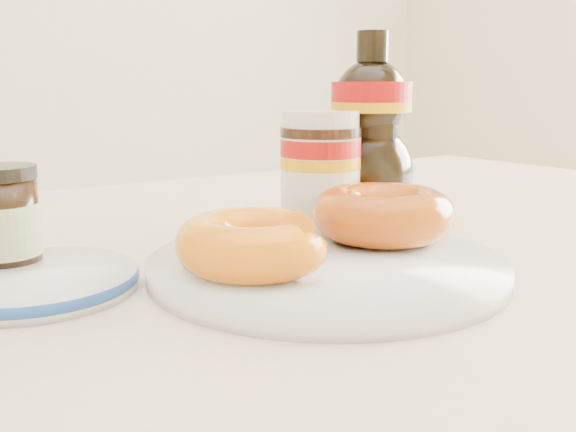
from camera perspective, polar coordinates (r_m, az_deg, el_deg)
dining_table at (r=0.54m, az=-0.84°, el=-12.40°), size 1.40×0.90×0.75m
plate at (r=0.47m, az=3.44°, el=-4.36°), size 0.26×0.26×0.01m
donut_bitten at (r=0.43m, az=-3.09°, el=-2.42°), size 0.11×0.11×0.04m
donut_whole at (r=0.53m, az=8.41°, el=0.21°), size 0.12×0.12×0.04m
nutella_jar at (r=0.63m, az=2.90°, el=4.67°), size 0.08×0.08×0.11m
syrup_bottle at (r=0.67m, az=7.36°, el=7.90°), size 0.10×0.09×0.19m
dark_jar at (r=0.49m, az=-24.00°, el=-0.71°), size 0.05×0.05×0.08m
blue_rim_saucer at (r=0.46m, az=-21.62°, el=-5.38°), size 0.14×0.14×0.01m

